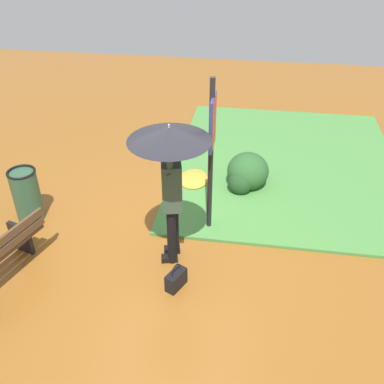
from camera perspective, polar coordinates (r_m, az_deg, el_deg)
ground_plane at (r=6.15m, az=-3.07°, el=-7.80°), size 18.00×18.00×0.00m
grass_verge at (r=8.29m, az=12.10°, el=3.64°), size 4.80×4.00×0.05m
person_with_umbrella at (r=5.11m, az=-2.84°, el=4.09°), size 0.96×0.96×2.04m
info_sign_post at (r=5.79m, az=2.59°, el=6.65°), size 0.44×0.07×2.30m
handbag at (r=5.58m, az=-2.09°, el=-11.26°), size 0.33×0.26×0.37m
trash_bin at (r=6.97m, az=-20.68°, el=-0.34°), size 0.42×0.42×0.83m
shrub_cluster at (r=7.35m, az=7.09°, el=2.44°), size 0.76×0.69×0.62m
leaf_pile_by_bench at (r=7.56m, az=0.21°, el=1.71°), size 0.64×0.51×0.14m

